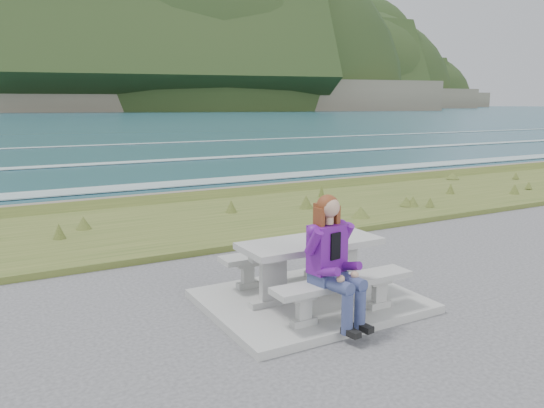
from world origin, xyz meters
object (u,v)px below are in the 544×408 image
bench_landward (343,287)px  seated_woman (337,278)px  bench_seaward (282,257)px  picnic_table (310,253)px

bench_landward → seated_woman: seated_woman is taller
bench_landward → bench_seaward: size_ratio=1.00×
picnic_table → bench_seaward: picnic_table is taller
picnic_table → bench_seaward: (0.00, 0.70, -0.23)m
picnic_table → bench_seaward: size_ratio=1.00×
picnic_table → seated_woman: size_ratio=1.24×
bench_seaward → seated_woman: bearing=-97.4°
picnic_table → bench_landward: bearing=-90.0°
bench_landward → bench_seaward: bearing=90.0°
picnic_table → bench_landward: picnic_table is taller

